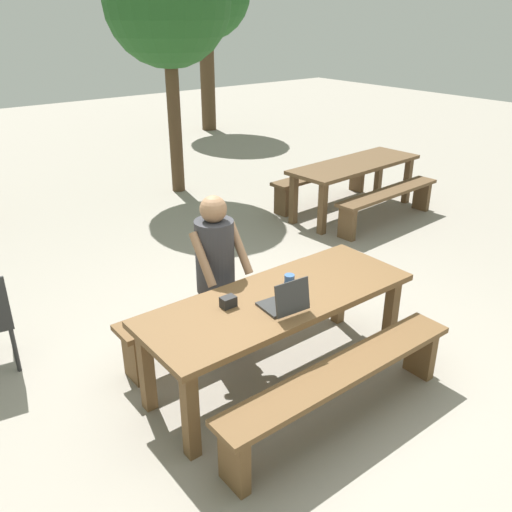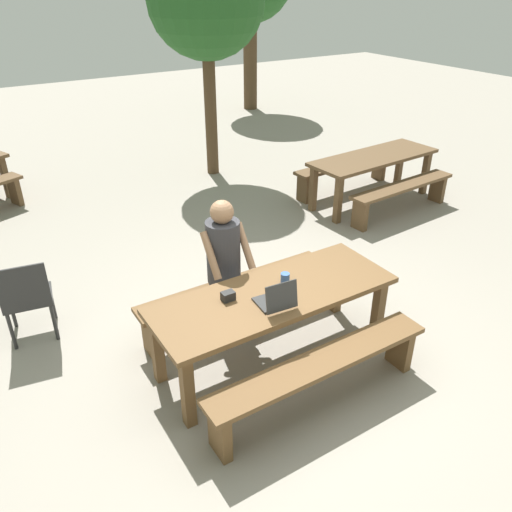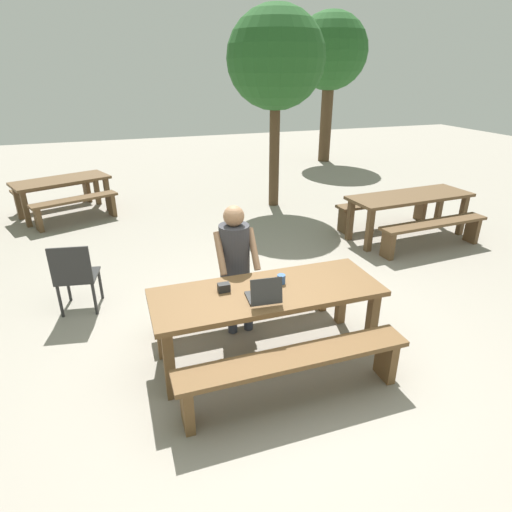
# 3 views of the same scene
# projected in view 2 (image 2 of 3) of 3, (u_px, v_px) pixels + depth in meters

# --- Properties ---
(ground_plane) EXTENTS (30.00, 30.00, 0.00)m
(ground_plane) POSITION_uv_depth(u_px,v_px,m) (273.00, 358.00, 4.76)
(ground_plane) COLOR gray
(picnic_table_front) EXTENTS (2.19, 0.80, 0.74)m
(picnic_table_front) POSITION_uv_depth(u_px,v_px,m) (274.00, 302.00, 4.45)
(picnic_table_front) COLOR brown
(picnic_table_front) RESTS_ON ground
(bench_near) EXTENTS (2.04, 0.30, 0.47)m
(bench_near) POSITION_uv_depth(u_px,v_px,m) (320.00, 371.00, 4.08)
(bench_near) COLOR brown
(bench_near) RESTS_ON ground
(bench_far) EXTENTS (2.04, 0.30, 0.47)m
(bench_far) POSITION_uv_depth(u_px,v_px,m) (236.00, 292.00, 5.08)
(bench_far) COLOR brown
(bench_far) RESTS_ON ground
(laptop) EXTENTS (0.31, 0.31, 0.26)m
(laptop) POSITION_uv_depth(u_px,v_px,m) (276.00, 300.00, 4.19)
(laptop) COLOR #2D2D2D
(laptop) RESTS_ON picnic_table_front
(small_pouch) EXTENTS (0.11, 0.08, 0.08)m
(small_pouch) POSITION_uv_depth(u_px,v_px,m) (228.00, 296.00, 4.28)
(small_pouch) COLOR black
(small_pouch) RESTS_ON picnic_table_front
(coffee_mug) EXTENTS (0.08, 0.08, 0.09)m
(coffee_mug) POSITION_uv_depth(u_px,v_px,m) (285.00, 278.00, 4.52)
(coffee_mug) COLOR #335693
(coffee_mug) RESTS_ON picnic_table_front
(person_seated) EXTENTS (0.43, 0.42, 1.38)m
(person_seated) POSITION_uv_depth(u_px,v_px,m) (225.00, 257.00, 4.78)
(person_seated) COLOR #333847
(person_seated) RESTS_ON ground
(plastic_chair) EXTENTS (0.51, 0.51, 0.87)m
(plastic_chair) POSITION_uv_depth(u_px,v_px,m) (27.00, 298.00, 4.81)
(plastic_chair) COLOR #262626
(plastic_chair) RESTS_ON ground
(picnic_table_mid) EXTENTS (2.15, 0.86, 0.74)m
(picnic_table_mid) POSITION_uv_depth(u_px,v_px,m) (374.00, 163.00, 7.70)
(picnic_table_mid) COLOR brown
(picnic_table_mid) RESTS_ON ground
(bench_mid_south) EXTENTS (1.92, 0.42, 0.47)m
(bench_mid_south) POSITION_uv_depth(u_px,v_px,m) (402.00, 192.00, 7.41)
(bench_mid_south) COLOR brown
(bench_mid_south) RESTS_ON ground
(bench_mid_north) EXTENTS (1.92, 0.42, 0.47)m
(bench_mid_north) POSITION_uv_depth(u_px,v_px,m) (344.00, 169.00, 8.26)
(bench_mid_north) COLOR brown
(bench_mid_north) RESTS_ON ground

